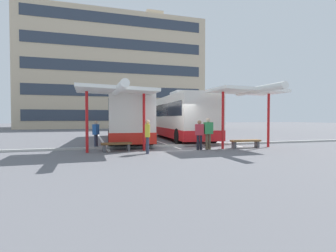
{
  "coord_description": "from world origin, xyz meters",
  "views": [
    {
      "loc": [
        -4.86,
        -14.07,
        1.67
      ],
      "look_at": [
        0.28,
        2.62,
        1.15
      ],
      "focal_mm": 28.32,
      "sensor_mm": 36.0,
      "label": 1
    }
  ],
  "objects_px": {
    "waiting_passenger_2": "(208,131)",
    "waiting_passenger_0": "(96,133)",
    "bench_0": "(116,145)",
    "waiting_passenger_1": "(199,133)",
    "coach_bus_1": "(178,118)",
    "waiting_passenger_3": "(148,134)",
    "coach_bus_0": "(126,117)",
    "waiting_shelter_0": "(117,92)",
    "bench_1": "(246,142)",
    "waiting_shelter_1": "(249,92)"
  },
  "relations": [
    {
      "from": "waiting_passenger_0",
      "to": "waiting_passenger_3",
      "type": "bearing_deg",
      "value": -53.69
    },
    {
      "from": "bench_1",
      "to": "waiting_passenger_2",
      "type": "xyz_separation_m",
      "value": [
        -2.38,
        -0.14,
        0.63
      ]
    },
    {
      "from": "waiting_shelter_0",
      "to": "bench_1",
      "type": "relative_size",
      "value": 2.67
    },
    {
      "from": "coach_bus_1",
      "to": "waiting_shelter_0",
      "type": "bearing_deg",
      "value": -128.24
    },
    {
      "from": "bench_0",
      "to": "waiting_passenger_1",
      "type": "height_order",
      "value": "waiting_passenger_1"
    },
    {
      "from": "coach_bus_0",
      "to": "waiting_passenger_3",
      "type": "height_order",
      "value": "coach_bus_0"
    },
    {
      "from": "bench_0",
      "to": "waiting_passenger_1",
      "type": "xyz_separation_m",
      "value": [
        4.26,
        -0.55,
        0.56
      ]
    },
    {
      "from": "waiting_passenger_2",
      "to": "waiting_passenger_3",
      "type": "height_order",
      "value": "waiting_passenger_2"
    },
    {
      "from": "coach_bus_1",
      "to": "waiting_passenger_1",
      "type": "xyz_separation_m",
      "value": [
        -1.37,
        -7.39,
        -0.83
      ]
    },
    {
      "from": "bench_1",
      "to": "coach_bus_0",
      "type": "bearing_deg",
      "value": 129.22
    },
    {
      "from": "waiting_passenger_1",
      "to": "waiting_passenger_2",
      "type": "distance_m",
      "value": 0.5
    },
    {
      "from": "waiting_shelter_0",
      "to": "waiting_passenger_3",
      "type": "xyz_separation_m",
      "value": [
        1.32,
        -0.91,
        -2.05
      ]
    },
    {
      "from": "waiting_passenger_2",
      "to": "coach_bus_0",
      "type": "bearing_deg",
      "value": 115.06
    },
    {
      "from": "bench_1",
      "to": "waiting_passenger_1",
      "type": "distance_m",
      "value": 2.93
    },
    {
      "from": "coach_bus_1",
      "to": "bench_0",
      "type": "bearing_deg",
      "value": -129.49
    },
    {
      "from": "coach_bus_1",
      "to": "waiting_passenger_2",
      "type": "relative_size",
      "value": 7.08
    },
    {
      "from": "coach_bus_1",
      "to": "waiting_passenger_1",
      "type": "bearing_deg",
      "value": -100.52
    },
    {
      "from": "coach_bus_0",
      "to": "bench_0",
      "type": "distance_m",
      "value": 6.86
    },
    {
      "from": "bench_0",
      "to": "waiting_passenger_0",
      "type": "height_order",
      "value": "waiting_passenger_0"
    },
    {
      "from": "waiting_passenger_0",
      "to": "waiting_passenger_1",
      "type": "relative_size",
      "value": 0.98
    },
    {
      "from": "waiting_shelter_1",
      "to": "waiting_passenger_1",
      "type": "relative_size",
      "value": 2.71
    },
    {
      "from": "waiting_passenger_0",
      "to": "waiting_passenger_1",
      "type": "distance_m",
      "value": 5.71
    },
    {
      "from": "coach_bus_1",
      "to": "bench_1",
      "type": "distance_m",
      "value": 7.56
    },
    {
      "from": "coach_bus_1",
      "to": "waiting_passenger_0",
      "type": "distance_m",
      "value": 8.29
    },
    {
      "from": "bench_1",
      "to": "waiting_passenger_2",
      "type": "height_order",
      "value": "waiting_passenger_2"
    },
    {
      "from": "waiting_shelter_0",
      "to": "waiting_passenger_2",
      "type": "relative_size",
      "value": 2.82
    },
    {
      "from": "waiting_shelter_0",
      "to": "waiting_passenger_1",
      "type": "height_order",
      "value": "waiting_shelter_0"
    },
    {
      "from": "coach_bus_0",
      "to": "coach_bus_1",
      "type": "xyz_separation_m",
      "value": [
        4.22,
        0.27,
        0.0
      ]
    },
    {
      "from": "bench_0",
      "to": "waiting_shelter_1",
      "type": "bearing_deg",
      "value": -5.96
    },
    {
      "from": "waiting_passenger_2",
      "to": "waiting_passenger_1",
      "type": "bearing_deg",
      "value": 176.84
    },
    {
      "from": "bench_0",
      "to": "waiting_passenger_2",
      "type": "xyz_separation_m",
      "value": [
        4.76,
        -0.58,
        0.64
      ]
    },
    {
      "from": "waiting_shelter_0",
      "to": "waiting_passenger_0",
      "type": "bearing_deg",
      "value": 113.31
    },
    {
      "from": "coach_bus_0",
      "to": "coach_bus_1",
      "type": "height_order",
      "value": "coach_bus_1"
    },
    {
      "from": "waiting_shelter_0",
      "to": "waiting_passenger_2",
      "type": "distance_m",
      "value": 5.16
    },
    {
      "from": "coach_bus_1",
      "to": "bench_1",
      "type": "xyz_separation_m",
      "value": [
        1.5,
        -7.28,
        -1.38
      ]
    },
    {
      "from": "bench_0",
      "to": "waiting_passenger_0",
      "type": "distance_m",
      "value": 2.12
    },
    {
      "from": "waiting_passenger_1",
      "to": "waiting_passenger_3",
      "type": "xyz_separation_m",
      "value": [
        -2.94,
        -0.67,
        0.02
      ]
    },
    {
      "from": "coach_bus_0",
      "to": "waiting_shelter_0",
      "type": "bearing_deg",
      "value": -101.65
    },
    {
      "from": "coach_bus_0",
      "to": "waiting_passenger_0",
      "type": "relative_size",
      "value": 8.06
    },
    {
      "from": "bench_0",
      "to": "waiting_passenger_3",
      "type": "height_order",
      "value": "waiting_passenger_3"
    },
    {
      "from": "waiting_shelter_0",
      "to": "bench_0",
      "type": "relative_size",
      "value": 3.11
    },
    {
      "from": "coach_bus_1",
      "to": "waiting_passenger_3",
      "type": "height_order",
      "value": "coach_bus_1"
    },
    {
      "from": "waiting_shelter_0",
      "to": "waiting_passenger_1",
      "type": "bearing_deg",
      "value": -3.22
    },
    {
      "from": "waiting_passenger_1",
      "to": "waiting_passenger_0",
      "type": "bearing_deg",
      "value": 155.3
    },
    {
      "from": "waiting_shelter_1",
      "to": "waiting_shelter_0",
      "type": "bearing_deg",
      "value": 176.52
    },
    {
      "from": "waiting_shelter_0",
      "to": "waiting_passenger_0",
      "type": "height_order",
      "value": "waiting_shelter_0"
    },
    {
      "from": "waiting_passenger_2",
      "to": "waiting_passenger_0",
      "type": "bearing_deg",
      "value": 157.0
    },
    {
      "from": "bench_0",
      "to": "coach_bus_1",
      "type": "bearing_deg",
      "value": 50.51
    },
    {
      "from": "coach_bus_0",
      "to": "waiting_shelter_1",
      "type": "height_order",
      "value": "coach_bus_0"
    },
    {
      "from": "waiting_passenger_3",
      "to": "coach_bus_0",
      "type": "bearing_deg",
      "value": 89.28
    }
  ]
}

